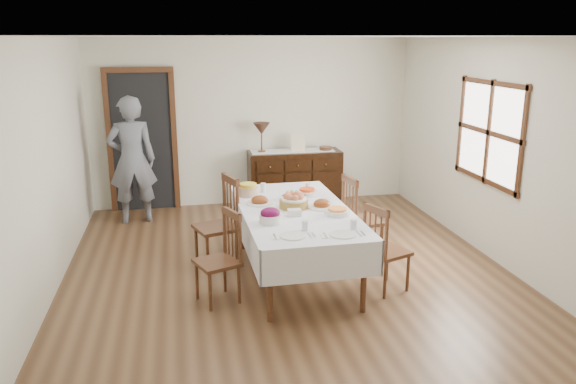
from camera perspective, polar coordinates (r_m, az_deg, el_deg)
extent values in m
plane|color=brown|center=(6.40, 0.17, -8.47)|extent=(6.00, 6.00, 0.00)
cube|color=white|center=(5.85, 0.19, 15.51)|extent=(5.00, 6.00, 0.02)
cube|color=silver|center=(8.91, -3.61, 7.06)|extent=(5.00, 0.02, 2.60)
cube|color=silver|center=(3.23, 10.71, -8.39)|extent=(5.00, 0.02, 2.60)
cube|color=silver|center=(6.04, -23.80, 1.75)|extent=(0.02, 6.00, 2.60)
cube|color=silver|center=(6.92, 20.99, 3.64)|extent=(0.02, 6.00, 2.60)
cube|color=white|center=(7.13, 19.81, 5.71)|extent=(0.02, 1.30, 1.10)
cube|color=#4C2B18|center=(7.12, 19.72, 5.71)|extent=(0.03, 1.46, 1.26)
cube|color=black|center=(8.85, -14.56, 4.90)|extent=(0.90, 0.06, 2.10)
cube|color=#4C2B18|center=(8.83, -14.57, 4.88)|extent=(1.04, 0.08, 2.18)
cube|color=silver|center=(6.12, 0.73, -1.93)|extent=(1.17, 2.27, 0.04)
cylinder|color=#4C2B18|center=(5.29, -1.85, -9.51)|extent=(0.06, 0.06, 0.73)
cylinder|color=#4C2B18|center=(5.51, 7.72, -8.58)|extent=(0.06, 0.06, 0.73)
cylinder|color=#4C2B18|center=(7.07, -4.68, -2.98)|extent=(0.06, 0.06, 0.73)
cylinder|color=#4C2B18|center=(7.24, 2.57, -2.51)|extent=(0.06, 0.06, 0.73)
cube|color=silver|center=(6.07, -4.56, -3.65)|extent=(0.06, 2.29, 0.35)
cube|color=silver|center=(6.31, 5.81, -2.93)|extent=(0.06, 2.29, 0.35)
cube|color=silver|center=(5.13, 3.55, -7.26)|extent=(1.16, 0.04, 0.35)
cube|color=silver|center=(7.22, -1.27, -0.47)|extent=(1.16, 0.04, 0.35)
cube|color=#4C2B18|center=(5.69, -7.22, -7.13)|extent=(0.51, 0.51, 0.04)
cylinder|color=#4C2B18|center=(5.85, -9.24, -8.90)|extent=(0.03, 0.03, 0.40)
cylinder|color=#4C2B18|center=(5.59, -7.91, -10.06)|extent=(0.03, 0.03, 0.40)
cylinder|color=#4C2B18|center=(5.97, -6.43, -8.28)|extent=(0.03, 0.03, 0.40)
cylinder|color=#4C2B18|center=(5.71, -4.99, -9.38)|extent=(0.03, 0.03, 0.40)
cylinder|color=#4C2B18|center=(5.81, -6.45, -3.88)|extent=(0.04, 0.04, 0.52)
cylinder|color=#4C2B18|center=(5.53, -4.89, -4.85)|extent=(0.04, 0.04, 0.52)
cube|color=#4C2B18|center=(5.60, -5.75, -2.20)|extent=(0.17, 0.36, 0.07)
cylinder|color=#4C2B18|center=(5.75, -6.07, -4.29)|extent=(0.02, 0.02, 0.43)
cylinder|color=#4C2B18|center=(5.68, -5.69, -4.53)|extent=(0.02, 0.02, 0.43)
cylinder|color=#4C2B18|center=(5.61, -5.29, -4.78)|extent=(0.02, 0.02, 0.43)
cube|color=#4C2B18|center=(6.54, -7.36, -3.62)|extent=(0.56, 0.56, 0.04)
cylinder|color=#4C2B18|center=(6.72, -9.29, -5.40)|extent=(0.04, 0.04, 0.45)
cylinder|color=#4C2B18|center=(6.41, -8.16, -6.41)|extent=(0.04, 0.04, 0.45)
cylinder|color=#4C2B18|center=(6.84, -6.48, -4.91)|extent=(0.04, 0.04, 0.45)
cylinder|color=#4C2B18|center=(6.53, -5.23, -5.87)|extent=(0.04, 0.04, 0.45)
cylinder|color=#4C2B18|center=(6.69, -6.49, -0.51)|extent=(0.04, 0.04, 0.59)
cylinder|color=#4C2B18|center=(6.36, -5.14, -1.32)|extent=(0.04, 0.04, 0.59)
cube|color=#4C2B18|center=(6.46, -5.89, 1.24)|extent=(0.17, 0.41, 0.08)
cylinder|color=#4C2B18|center=(6.61, -6.16, -0.88)|extent=(0.02, 0.02, 0.48)
cylinder|color=#4C2B18|center=(6.53, -5.83, -1.08)|extent=(0.02, 0.02, 0.48)
cylinder|color=#4C2B18|center=(6.44, -5.48, -1.29)|extent=(0.02, 0.02, 0.48)
cube|color=#4C2B18|center=(6.00, 10.03, -6.01)|extent=(0.51, 0.51, 0.04)
cylinder|color=#4C2B18|center=(6.08, 12.08, -8.07)|extent=(0.03, 0.03, 0.40)
cylinder|color=#4C2B18|center=(6.29, 10.03, -7.15)|extent=(0.03, 0.03, 0.40)
cylinder|color=#4C2B18|center=(5.88, 9.83, -8.81)|extent=(0.03, 0.03, 0.40)
cylinder|color=#4C2B18|center=(6.09, 7.79, -7.82)|extent=(0.03, 0.03, 0.40)
cylinder|color=#4C2B18|center=(5.68, 9.98, -4.42)|extent=(0.04, 0.04, 0.53)
cylinder|color=#4C2B18|center=(5.91, 7.76, -3.51)|extent=(0.04, 0.04, 0.53)
cube|color=#4C2B18|center=(5.72, 8.94, -1.83)|extent=(0.17, 0.36, 0.08)
cylinder|color=#4C2B18|center=(5.74, 9.40, -4.37)|extent=(0.02, 0.02, 0.43)
cylinder|color=#4C2B18|center=(5.80, 8.84, -4.14)|extent=(0.02, 0.02, 0.43)
cylinder|color=#4C2B18|center=(5.86, 8.29, -3.91)|extent=(0.02, 0.02, 0.43)
cube|color=#4C2B18|center=(6.84, 7.65, -2.94)|extent=(0.47, 0.47, 0.04)
cylinder|color=#4C2B18|center=(6.85, 9.49, -5.08)|extent=(0.04, 0.04, 0.43)
cylinder|color=#4C2B18|center=(7.14, 8.21, -4.18)|extent=(0.04, 0.04, 0.43)
cylinder|color=#4C2B18|center=(6.71, 6.91, -5.44)|extent=(0.04, 0.04, 0.43)
cylinder|color=#4C2B18|center=(7.00, 5.71, -4.51)|extent=(0.04, 0.04, 0.43)
cylinder|color=#4C2B18|center=(6.53, 6.93, -1.25)|extent=(0.04, 0.04, 0.56)
cylinder|color=#4C2B18|center=(6.84, 5.64, -0.44)|extent=(0.04, 0.04, 0.56)
cube|color=#4C2B18|center=(6.62, 6.33, 1.16)|extent=(0.09, 0.40, 0.08)
cylinder|color=#4C2B18|center=(6.61, 6.59, -1.21)|extent=(0.02, 0.02, 0.46)
cylinder|color=#4C2B18|center=(6.69, 6.26, -1.00)|extent=(0.02, 0.02, 0.46)
cylinder|color=#4C2B18|center=(6.77, 5.94, -0.80)|extent=(0.02, 0.02, 0.46)
cube|color=black|center=(8.90, 0.68, 1.41)|extent=(1.45, 0.48, 0.87)
cube|color=black|center=(8.52, -1.85, 2.58)|extent=(0.41, 0.02, 0.17)
sphere|color=brown|center=(8.50, -1.82, 2.55)|extent=(0.03, 0.03, 0.03)
cube|color=black|center=(8.60, 1.02, 2.70)|extent=(0.41, 0.02, 0.17)
sphere|color=brown|center=(8.58, 1.05, 2.68)|extent=(0.03, 0.03, 0.03)
cube|color=black|center=(8.70, 3.83, 2.82)|extent=(0.41, 0.02, 0.17)
sphere|color=brown|center=(8.68, 3.87, 2.79)|extent=(0.03, 0.03, 0.03)
imported|color=slate|center=(8.25, -15.59, 3.55)|extent=(0.65, 0.46, 1.95)
cylinder|color=olive|center=(6.15, 0.59, -1.19)|extent=(0.32, 0.32, 0.09)
cylinder|color=white|center=(6.14, 0.59, -0.70)|extent=(0.29, 0.29, 0.02)
sphere|color=#B96641|center=(6.14, 1.31, -0.39)|extent=(0.08, 0.08, 0.08)
sphere|color=#B96641|center=(6.19, 0.99, -0.26)|extent=(0.08, 0.08, 0.08)
sphere|color=#B96641|center=(6.20, 0.44, -0.23)|extent=(0.08, 0.08, 0.08)
sphere|color=#B96641|center=(6.17, -0.03, -0.32)|extent=(0.08, 0.08, 0.08)
sphere|color=#B96641|center=(6.11, -0.14, -0.47)|extent=(0.08, 0.08, 0.08)
sphere|color=#B96641|center=(6.06, 0.18, -0.60)|extent=(0.08, 0.08, 0.08)
sphere|color=#B96641|center=(6.05, 0.74, -0.63)|extent=(0.08, 0.08, 0.08)
sphere|color=#B96641|center=(6.09, 1.21, -0.55)|extent=(0.08, 0.08, 0.08)
cylinder|color=black|center=(6.45, 0.56, -0.61)|extent=(0.27, 0.27, 0.05)
ellipsoid|color=pink|center=(6.45, 1.19, -0.15)|extent=(0.05, 0.05, 0.06)
ellipsoid|color=#75C3E4|center=(6.49, 0.91, -0.04)|extent=(0.05, 0.05, 0.06)
ellipsoid|color=#7BCC6D|center=(6.50, 0.43, -0.02)|extent=(0.05, 0.05, 0.06)
ellipsoid|color=#E9AF52|center=(6.47, 0.02, -0.09)|extent=(0.05, 0.05, 0.06)
ellipsoid|color=#B087DF|center=(6.42, -0.08, -0.22)|extent=(0.05, 0.05, 0.06)
ellipsoid|color=#FFC976|center=(6.37, 0.19, -0.33)|extent=(0.05, 0.05, 0.06)
ellipsoid|color=pink|center=(6.36, 0.69, -0.36)|extent=(0.05, 0.05, 0.06)
ellipsoid|color=#75C3E4|center=(6.39, 1.10, -0.29)|extent=(0.05, 0.05, 0.06)
cylinder|color=silver|center=(6.31, -2.90, -1.13)|extent=(0.30, 0.30, 0.02)
ellipsoid|color=maroon|center=(6.30, -2.90, -0.86)|extent=(0.19, 0.16, 0.11)
cylinder|color=silver|center=(6.18, 3.46, -1.49)|extent=(0.33, 0.33, 0.02)
ellipsoid|color=maroon|center=(6.17, 3.46, -1.22)|extent=(0.19, 0.16, 0.11)
cylinder|color=silver|center=(5.65, -1.82, -2.75)|extent=(0.22, 0.22, 0.08)
ellipsoid|color=#570936|center=(5.64, -1.82, -2.13)|extent=(0.20, 0.17, 0.11)
cylinder|color=silver|center=(6.64, 1.94, -0.10)|extent=(0.24, 0.24, 0.05)
cylinder|color=#F14615|center=(6.63, 1.94, 0.25)|extent=(0.18, 0.18, 0.03)
cylinder|color=tan|center=(6.62, -4.06, 0.07)|extent=(0.22, 0.22, 0.11)
cylinder|color=gold|center=(6.60, -4.07, 0.70)|extent=(0.20, 0.20, 0.04)
cylinder|color=silver|center=(5.94, 5.04, -2.08)|extent=(0.27, 0.27, 0.05)
cylinder|color=#F9933C|center=(5.93, 5.05, -1.74)|extent=(0.20, 0.20, 0.02)
cube|color=silver|center=(5.87, 0.66, -2.10)|extent=(0.14, 0.09, 0.07)
cylinder|color=silver|center=(5.28, 0.50, -4.48)|extent=(0.25, 0.25, 0.01)
cube|color=white|center=(5.25, -1.32, -4.63)|extent=(0.08, 0.12, 0.01)
cube|color=silver|center=(5.25, -1.32, -4.57)|extent=(0.02, 0.16, 0.01)
cube|color=silver|center=(5.32, 2.19, -4.39)|extent=(0.02, 0.18, 0.01)
cube|color=silver|center=(5.32, 2.62, -4.36)|extent=(0.02, 0.14, 0.01)
cylinder|color=white|center=(5.44, 1.74, -3.41)|extent=(0.07, 0.07, 0.10)
cylinder|color=silver|center=(5.34, 5.59, -4.32)|extent=(0.25, 0.25, 0.01)
cube|color=white|center=(5.30, 3.82, -4.48)|extent=(0.08, 0.12, 0.01)
cube|color=silver|center=(5.30, 3.82, -4.42)|extent=(0.02, 0.16, 0.01)
cube|color=silver|center=(5.39, 7.23, -4.23)|extent=(0.02, 0.18, 0.01)
cube|color=silver|center=(5.40, 7.63, -4.20)|extent=(0.02, 0.14, 0.01)
cylinder|color=white|center=(5.51, 6.66, -3.26)|extent=(0.07, 0.07, 0.10)
cylinder|color=white|center=(6.77, -2.53, 0.44)|extent=(0.07, 0.07, 0.11)
cylinder|color=white|center=(6.84, 2.07, 0.53)|extent=(0.07, 0.07, 0.09)
cube|color=white|center=(8.82, 0.44, 4.21)|extent=(1.30, 0.35, 0.01)
cylinder|color=brown|center=(8.73, -2.68, 4.15)|extent=(0.12, 0.12, 0.03)
cylinder|color=brown|center=(8.70, -2.69, 5.05)|extent=(0.02, 0.02, 0.25)
cone|color=#422A1F|center=(8.67, -2.71, 6.45)|extent=(0.26, 0.26, 0.18)
cube|color=beige|center=(8.77, 1.00, 5.05)|extent=(0.22, 0.08, 0.28)
cylinder|color=#4C2B18|center=(8.90, 3.84, 4.44)|extent=(0.20, 0.20, 0.06)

